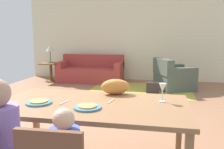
% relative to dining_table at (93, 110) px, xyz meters
% --- Properties ---
extents(ground_plane, '(7.18, 6.61, 0.02)m').
position_rel_dining_table_xyz_m(ground_plane, '(-0.08, 2.20, -0.70)').
color(ground_plane, '#906246').
extents(back_wall, '(7.18, 0.10, 2.70)m').
position_rel_dining_table_xyz_m(back_wall, '(-0.08, 5.55, 0.66)').
color(back_wall, beige).
rests_on(back_wall, ground_plane).
extents(dining_table, '(1.84, 1.00, 0.76)m').
position_rel_dining_table_xyz_m(dining_table, '(0.00, 0.00, 0.00)').
color(dining_table, '#8F6440').
rests_on(dining_table, ground_plane).
extents(plate_near_man, '(0.25, 0.25, 0.02)m').
position_rel_dining_table_xyz_m(plate_near_man, '(-0.51, -0.12, 0.08)').
color(plate_near_man, teal).
rests_on(plate_near_man, dining_table).
extents(pizza_near_man, '(0.17, 0.17, 0.01)m').
position_rel_dining_table_xyz_m(pizza_near_man, '(-0.51, -0.12, 0.09)').
color(pizza_near_man, '#E5924F').
rests_on(pizza_near_man, plate_near_man).
extents(plate_near_child, '(0.25, 0.25, 0.02)m').
position_rel_dining_table_xyz_m(plate_near_child, '(0.00, -0.18, 0.08)').
color(plate_near_child, teal).
rests_on(plate_near_child, dining_table).
extents(pizza_near_child, '(0.17, 0.17, 0.01)m').
position_rel_dining_table_xyz_m(pizza_near_child, '(0.00, -0.18, 0.09)').
color(pizza_near_child, '#E59C4F').
rests_on(pizza_near_child, plate_near_child).
extents(wine_glass, '(0.07, 0.07, 0.19)m').
position_rel_dining_table_xyz_m(wine_glass, '(0.66, 0.18, 0.20)').
color(wine_glass, silver).
rests_on(wine_glass, dining_table).
extents(fork, '(0.04, 0.15, 0.01)m').
position_rel_dining_table_xyz_m(fork, '(-0.28, -0.05, 0.07)').
color(fork, silver).
rests_on(fork, dining_table).
extents(knife, '(0.04, 0.17, 0.01)m').
position_rel_dining_table_xyz_m(knife, '(0.17, 0.10, 0.07)').
color(knife, silver).
rests_on(knife, dining_table).
extents(cat, '(0.35, 0.25, 0.17)m').
position_rel_dining_table_xyz_m(cat, '(0.15, 0.40, 0.15)').
color(cat, orange).
rests_on(cat, dining_table).
extents(area_rug, '(2.60, 1.80, 0.01)m').
position_rel_dining_table_xyz_m(area_rug, '(0.16, 4.06, -0.69)').
color(area_rug, '#AB9F41').
rests_on(area_rug, ground_plane).
extents(couch, '(1.96, 0.86, 0.82)m').
position_rel_dining_table_xyz_m(couch, '(-1.45, 4.92, -0.39)').
color(couch, '#A03834').
rests_on(couch, ground_plane).
extents(armchair, '(1.14, 1.13, 0.82)m').
position_rel_dining_table_xyz_m(armchair, '(0.98, 4.24, -0.37)').
color(armchair, '#485349').
rests_on(armchair, ground_plane).
extents(side_table, '(0.56, 0.56, 0.58)m').
position_rel_dining_table_xyz_m(side_table, '(-2.66, 4.66, -0.32)').
color(side_table, brown).
rests_on(side_table, ground_plane).
extents(table_lamp, '(0.26, 0.26, 0.54)m').
position_rel_dining_table_xyz_m(table_lamp, '(-2.66, 4.66, 0.32)').
color(table_lamp, '#404B3C').
rests_on(table_lamp, side_table).
extents(handbag, '(0.32, 0.16, 0.26)m').
position_rel_dining_table_xyz_m(handbag, '(0.48, 3.76, -0.56)').
color(handbag, '#2E2627').
rests_on(handbag, ground_plane).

